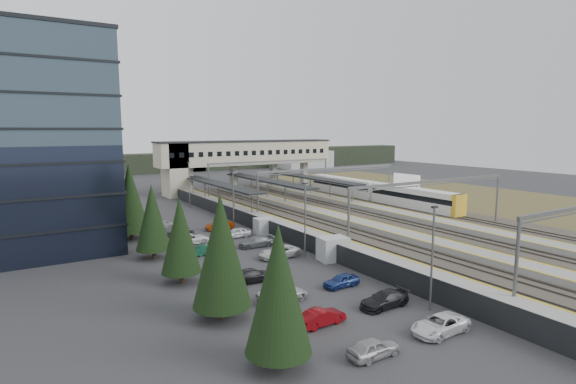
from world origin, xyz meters
TOP-DOWN VIEW (x-y plane):
  - ground at (0.00, 0.00)m, footprint 220.00×220.00m
  - conifer_row at (-22.00, -3.86)m, footprint 4.42×49.82m
  - car_park at (-13.50, -8.08)m, footprint 10.72×44.18m
  - lampposts at (-8.00, 1.25)m, footprint 0.50×53.25m
  - fence at (-6.50, 5.00)m, footprint 0.08×90.00m
  - relay_cabin_near at (-6.17, -10.56)m, footprint 3.20×2.52m
  - relay_cabin_far at (-6.67, 3.51)m, footprint 2.47×2.11m
  - rail_corridor at (9.34, 5.00)m, footprint 34.00×90.00m
  - canopies at (7.00, 27.00)m, footprint 23.10×30.00m
  - footbridge at (7.70, 42.00)m, footprint 40.40×6.40m
  - gantries at (12.00, 3.00)m, footprint 28.40×62.28m
  - train at (24.00, 15.19)m, footprint 2.71×37.68m
  - billboard at (29.11, 12.65)m, footprint 0.54×6.15m
  - scrub_east at (45.00, 5.00)m, footprint 34.00×120.00m
  - treeline_far at (23.81, 92.28)m, footprint 170.00×19.00m

SIDE VIEW (x-z plane):
  - ground at x=0.00m, z-range 0.00..0.00m
  - scrub_east at x=45.00m, z-range 0.00..0.06m
  - rail_corridor at x=9.34m, z-range -0.17..0.75m
  - car_park at x=-13.50m, z-range -0.03..1.26m
  - fence at x=-6.50m, z-range 0.00..2.00m
  - relay_cabin_far at x=-6.67m, z-range 0.00..2.15m
  - relay_cabin_near at x=-6.17m, z-range 0.00..2.46m
  - train at x=24.00m, z-range 0.24..3.65m
  - treeline_far at x=23.81m, z-range -0.55..6.45m
  - billboard at x=29.11m, z-range 0.92..6.18m
  - canopies at x=7.00m, z-range 2.28..5.56m
  - lampposts at x=-8.00m, z-range 0.30..8.37m
  - conifer_row at x=-22.00m, z-range 0.09..9.59m
  - gantries at x=12.00m, z-range 2.41..9.58m
  - footbridge at x=7.70m, z-range 2.33..13.53m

